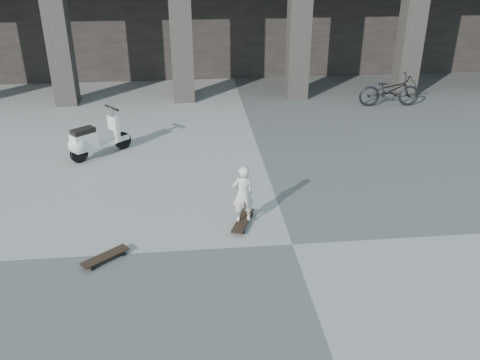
{
  "coord_description": "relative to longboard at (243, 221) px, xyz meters",
  "views": [
    {
      "loc": [
        -1.63,
        -7.13,
        4.74
      ],
      "look_at": [
        -0.77,
        1.25,
        0.65
      ],
      "focal_mm": 38.0,
      "sensor_mm": 36.0,
      "label": 1
    }
  ],
  "objects": [
    {
      "name": "longboard",
      "position": [
        0.0,
        0.0,
        0.0
      ],
      "size": [
        0.51,
        0.91,
        0.09
      ],
      "rotation": [
        0.0,
        0.0,
        1.21
      ],
      "color": "black",
      "rests_on": "ground"
    },
    {
      "name": "ground",
      "position": [
        0.77,
        -0.75,
        -0.07
      ],
      "size": [
        90.0,
        90.0,
        0.0
      ],
      "primitive_type": "plane",
      "color": "#4A4A48",
      "rests_on": "ground"
    },
    {
      "name": "child",
      "position": [
        -0.0,
        0.0,
        0.55
      ],
      "size": [
        0.42,
        0.31,
        1.06
      ],
      "primitive_type": "imported",
      "rotation": [
        0.0,
        0.0,
        3.29
      ],
      "color": "beige",
      "rests_on": "longboard"
    },
    {
      "name": "bicycle",
      "position": [
        5.16,
        6.55,
        0.41
      ],
      "size": [
        1.87,
        0.72,
        0.97
      ],
      "primitive_type": "imported",
      "rotation": [
        0.0,
        0.0,
        1.53
      ],
      "color": "black",
      "rests_on": "ground"
    },
    {
      "name": "scooter",
      "position": [
        -3.19,
        3.34,
        0.37
      ],
      "size": [
        1.32,
        1.14,
        1.12
      ],
      "rotation": [
        0.0,
        0.0,
        0.69
      ],
      "color": "black",
      "rests_on": "ground"
    },
    {
      "name": "skateboard_spare",
      "position": [
        -2.32,
        -0.91,
        0.0
      ],
      "size": [
        0.75,
        0.67,
        0.1
      ],
      "rotation": [
        0.0,
        0.0,
        0.68
      ],
      "color": "black",
      "rests_on": "ground"
    }
  ]
}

